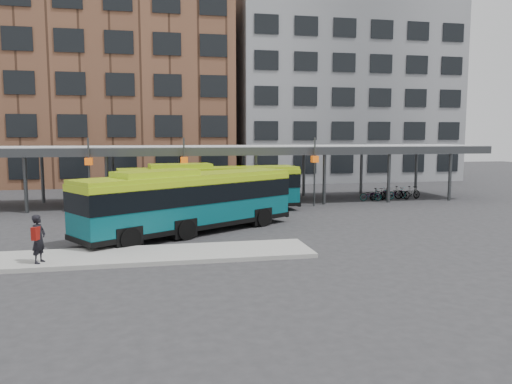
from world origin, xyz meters
The scene contains 9 objects.
ground centered at (0.00, 0.00, 0.00)m, with size 120.00×120.00×0.00m, color #28282B.
boarding_island centered at (-5.50, -3.00, 0.09)m, with size 14.00×3.00×0.18m, color gray.
canopy centered at (-0.06, 12.87, 3.91)m, with size 40.00×6.53×4.80m.
building_brick centered at (-10.00, 32.00, 11.00)m, with size 26.00×14.00×22.00m, color brown.
building_grey centered at (16.00, 32.00, 10.00)m, with size 24.00×14.00×20.00m, color slate.
bus_front centered at (-3.22, 1.73, 1.71)m, with size 11.46×8.50×3.29m.
bus_rear centered at (-1.49, 8.28, 1.65)m, with size 11.72×3.79×3.17m.
pedestrian centered at (-9.25, -3.79, 1.11)m, with size 0.63×0.77×1.83m.
bike_rack centered at (12.76, 11.97, 0.48)m, with size 5.31×1.54×1.07m.
Camera 1 is at (-4.94, -23.39, 4.97)m, focal length 35.00 mm.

